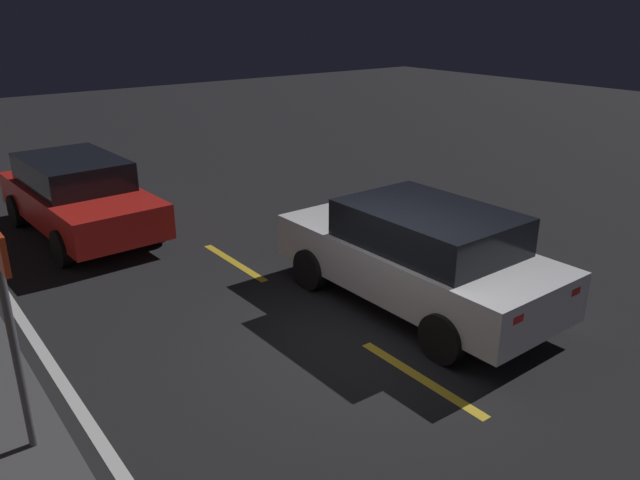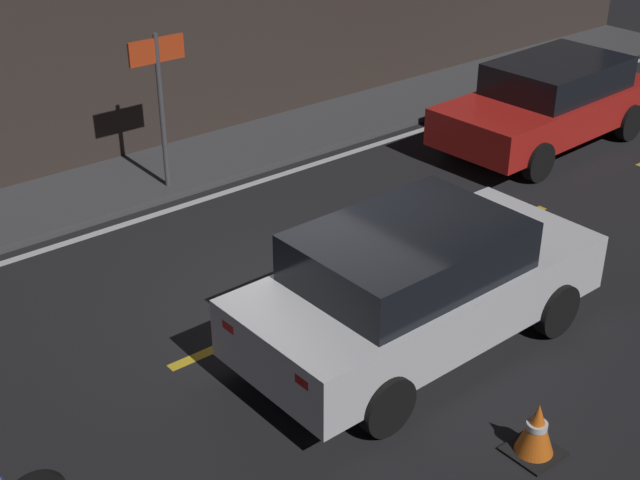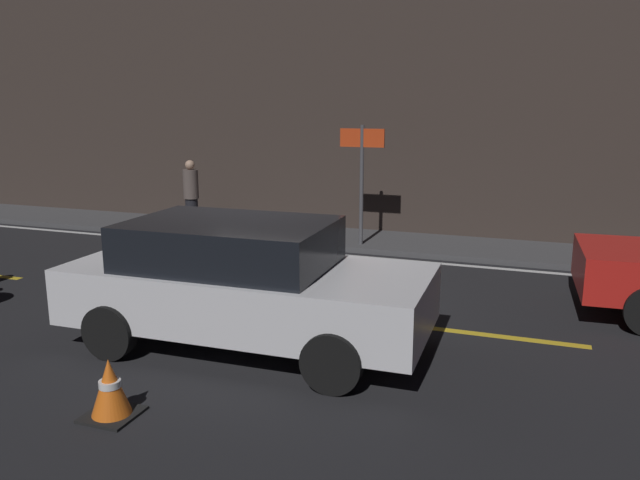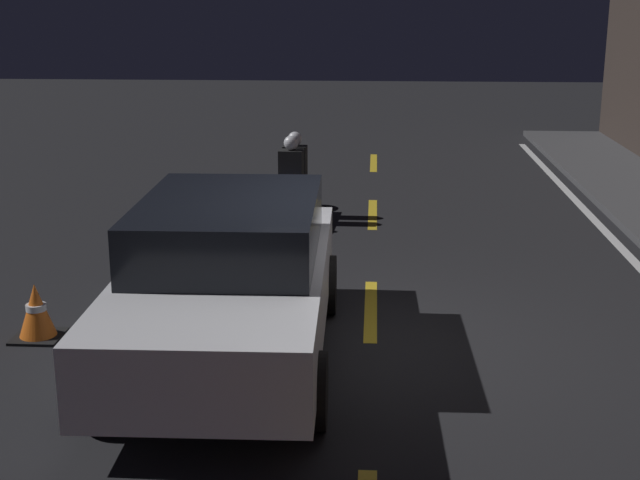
% 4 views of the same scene
% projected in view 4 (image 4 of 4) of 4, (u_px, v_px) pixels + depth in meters
% --- Properties ---
extents(ground_plane, '(56.00, 56.00, 0.00)m').
position_uv_depth(ground_plane, '(370.00, 344.00, 9.04)').
color(ground_plane, black).
extents(lane_dash_a, '(2.00, 0.14, 0.01)m').
position_uv_depth(lane_dash_a, '(374.00, 163.00, 18.66)').
color(lane_dash_a, gold).
rests_on(lane_dash_a, ground).
extents(lane_dash_b, '(2.00, 0.14, 0.01)m').
position_uv_depth(lane_dash_b, '(373.00, 214.00, 14.33)').
color(lane_dash_b, gold).
rests_on(lane_dash_b, ground).
extents(lane_dash_c, '(2.00, 0.14, 0.01)m').
position_uv_depth(lane_dash_c, '(371.00, 310.00, 10.00)').
color(lane_dash_c, gold).
rests_on(lane_dash_c, ground).
extents(sedan_white, '(4.43, 2.04, 1.55)m').
position_uv_depth(sedan_white, '(229.00, 277.00, 8.48)').
color(sedan_white, silver).
rests_on(sedan_white, ground).
extents(motorcycle, '(2.36, 0.40, 1.36)m').
position_uv_depth(motorcycle, '(293.00, 181.00, 13.76)').
color(motorcycle, black).
rests_on(motorcycle, ground).
extents(traffic_cone_near, '(0.49, 0.49, 0.58)m').
position_uv_depth(traffic_cone_near, '(36.00, 312.00, 9.12)').
color(traffic_cone_near, black).
rests_on(traffic_cone_near, ground).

